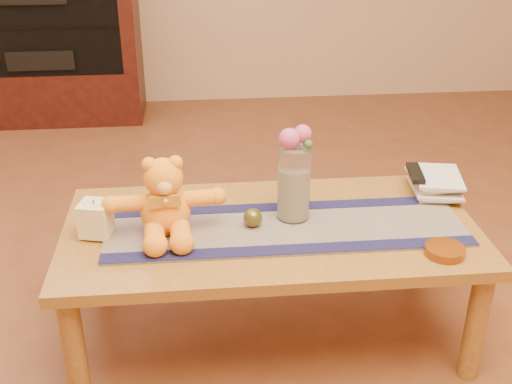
{
  "coord_description": "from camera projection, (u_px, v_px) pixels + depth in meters",
  "views": [
    {
      "loc": [
        -0.23,
        -1.88,
        1.52
      ],
      "look_at": [
        -0.05,
        0.0,
        0.58
      ],
      "focal_mm": 44.97,
      "sensor_mm": 36.0,
      "label": 1
    }
  ],
  "objects": [
    {
      "name": "runner_border_far",
      "position": [
        280.0,
        207.0,
        2.28
      ],
      "size": [
        1.2,
        0.06,
        0.0
      ],
      "primitive_type": "cube",
      "rotation": [
        0.0,
        0.0,
        -0.0
      ],
      "color": "#16153F",
      "rests_on": "persian_runner"
    },
    {
      "name": "table_leg_br",
      "position": [
        418.0,
        236.0,
        2.6
      ],
      "size": [
        0.07,
        0.07,
        0.41
      ],
      "primitive_type": "cylinder",
      "color": "brown",
      "rests_on": "floor"
    },
    {
      "name": "potpourri_fill",
      "position": [
        293.0,
        193.0,
        2.17
      ],
      "size": [
        0.09,
        0.09,
        0.18
      ],
      "primitive_type": "cylinder",
      "color": "beige",
      "rests_on": "glass_vase"
    },
    {
      "name": "glass_vase",
      "position": [
        294.0,
        183.0,
        2.15
      ],
      "size": [
        0.11,
        0.11,
        0.26
      ],
      "primitive_type": "cylinder",
      "color": "silver",
      "rests_on": "persian_runner"
    },
    {
      "name": "book_lower",
      "position": [
        415.0,
        186.0,
        2.38
      ],
      "size": [
        0.21,
        0.26,
        0.02
      ],
      "primitive_type": "imported",
      "rotation": [
        0.0,
        0.0,
        -0.23
      ],
      "color": "beige",
      "rests_on": "book_bottom"
    },
    {
      "name": "stereo_lower",
      "position": [
        45.0,
        56.0,
        4.16
      ],
      "size": [
        0.42,
        0.28,
        0.12
      ],
      "primitive_type": "cube",
      "color": "black",
      "rests_on": "media_cabinet"
    },
    {
      "name": "coffee_table_top",
      "position": [
        271.0,
        231.0,
        2.18
      ],
      "size": [
        1.4,
        0.7,
        0.04
      ],
      "primitive_type": "cube",
      "color": "brown",
      "rests_on": "floor"
    },
    {
      "name": "book_top",
      "position": [
        416.0,
        177.0,
        2.37
      ],
      "size": [
        0.21,
        0.25,
        0.02
      ],
      "primitive_type": "imported",
      "rotation": [
        0.0,
        0.0,
        -0.2
      ],
      "color": "beige",
      "rests_on": "book_upper"
    },
    {
      "name": "table_leg_fr",
      "position": [
        476.0,
        326.0,
        2.08
      ],
      "size": [
        0.07,
        0.07,
        0.41
      ],
      "primitive_type": "cylinder",
      "color": "brown",
      "rests_on": "floor"
    },
    {
      "name": "blue_flower_side",
      "position": [
        285.0,
        140.0,
        2.1
      ],
      "size": [
        0.04,
        0.04,
        0.04
      ],
      "primitive_type": "sphere",
      "color": "#4D5DA8",
      "rests_on": "glass_vase"
    },
    {
      "name": "bronze_ball",
      "position": [
        253.0,
        218.0,
        2.14
      ],
      "size": [
        0.07,
        0.07,
        0.06
      ],
      "primitive_type": "sphere",
      "rotation": [
        0.0,
        0.0,
        -0.14
      ],
      "color": "#534D1B",
      "rests_on": "persian_runner"
    },
    {
      "name": "floor",
      "position": [
        269.0,
        331.0,
        2.37
      ],
      "size": [
        5.5,
        5.5,
        0.0
      ],
      "primitive_type": "plane",
      "color": "brown",
      "rests_on": "ground"
    },
    {
      "name": "runner_border_near",
      "position": [
        292.0,
        249.0,
        2.02
      ],
      "size": [
        1.2,
        0.06,
        0.0
      ],
      "primitive_type": "cube",
      "rotation": [
        0.0,
        0.0,
        -0.0
      ],
      "color": "#16153F",
      "rests_on": "persian_runner"
    },
    {
      "name": "rose_right",
      "position": [
        303.0,
        134.0,
        2.08
      ],
      "size": [
        0.06,
        0.06,
        0.06
      ],
      "primitive_type": "sphere",
      "color": "#BF437B",
      "rests_on": "glass_vase"
    },
    {
      "name": "table_leg_bl",
      "position": [
        98.0,
        252.0,
        2.48
      ],
      "size": [
        0.07,
        0.07,
        0.41
      ],
      "primitive_type": "cylinder",
      "color": "brown",
      "rests_on": "floor"
    },
    {
      "name": "blue_flower_back",
      "position": [
        296.0,
        135.0,
        2.11
      ],
      "size": [
        0.04,
        0.04,
        0.04
      ],
      "primitive_type": "sphere",
      "color": "#4D5DA8",
      "rests_on": "glass_vase"
    },
    {
      "name": "amber_dish",
      "position": [
        445.0,
        251.0,
        2.0
      ],
      "size": [
        0.15,
        0.15,
        0.03
      ],
      "primitive_type": "cylinder",
      "rotation": [
        0.0,
        0.0,
        -0.27
      ],
      "color": "#BF5914",
      "rests_on": "coffee_table_top"
    },
    {
      "name": "cabinet_cavity",
      "position": [
        37.0,
        28.0,
        3.97
      ],
      "size": [
        1.02,
        0.03,
        0.61
      ],
      "primitive_type": "cube",
      "color": "black",
      "rests_on": "media_cabinet"
    },
    {
      "name": "teddy_bear",
      "position": [
        165.0,
        196.0,
        2.07
      ],
      "size": [
        0.39,
        0.33,
        0.25
      ],
      "primitive_type": null,
      "rotation": [
        0.0,
        0.0,
        0.08
      ],
      "color": "orange",
      "rests_on": "persian_runner"
    },
    {
      "name": "rose_left",
      "position": [
        289.0,
        139.0,
        2.07
      ],
      "size": [
        0.07,
        0.07,
        0.07
      ],
      "primitive_type": "sphere",
      "color": "#BF437B",
      "rests_on": "glass_vase"
    },
    {
      "name": "persian_runner",
      "position": [
        286.0,
        228.0,
        2.15
      ],
      "size": [
        1.2,
        0.35,
        0.01
      ],
      "primitive_type": "cube",
      "rotation": [
        0.0,
        0.0,
        -0.0
      ],
      "color": "#181843",
      "rests_on": "coffee_table_top"
    },
    {
      "name": "cabinet_shelf",
      "position": [
        39.0,
        26.0,
        4.05
      ],
      "size": [
        1.02,
        0.2,
        0.02
      ],
      "primitive_type": "cube",
      "color": "black",
      "rests_on": "media_cabinet"
    },
    {
      "name": "leaf_sprig",
      "position": [
        308.0,
        144.0,
        2.07
      ],
      "size": [
        0.03,
        0.03,
        0.03
      ],
      "primitive_type": "sphere",
      "color": "#33662D",
      "rests_on": "glass_vase"
    },
    {
      "name": "tv_remote",
      "position": [
        415.0,
        173.0,
        2.35
      ],
      "size": [
        0.07,
        0.16,
        0.02
      ],
      "primitive_type": "cube",
      "rotation": [
        0.0,
        0.0,
        -0.15
      ],
      "color": "black",
      "rests_on": "book_top"
    },
    {
      "name": "table_leg_fl",
      "position": [
        74.0,
        351.0,
        1.97
      ],
      "size": [
        0.07,
        0.07,
        0.41
      ],
      "primitive_type": "cylinder",
      "color": "brown",
      "rests_on": "floor"
    },
    {
      "name": "book_bottom",
      "position": [
        413.0,
        190.0,
        2.39
      ],
      "size": [
        0.19,
        0.24,
        0.02
      ],
      "primitive_type": "imported",
      "rotation": [
        0.0,
        0.0,
        -0.09
      ],
      "color": "beige",
      "rests_on": "coffee_table_top"
    },
    {
      "name": "book_upper",
      "position": [
        412.0,
        181.0,
        2.38
      ],
      "size": [
        0.18,
        0.23,
        0.02
      ],
      "primitive_type": "imported",
      "rotation": [
        0.0,
        0.0,
        -0.04
      ],
      "color": "beige",
      "rests_on": "book_lower"
    },
    {
      "name": "candle_wick",
      "position": [
        93.0,
        202.0,
        2.06
      ],
      "size": [
        0.0,
        0.0,
        0.01
      ],
      "primitive_type": "cylinder",
      "rotation": [
        0.0,
        0.0,
        -0.24
      ],
      "color": "black",
      "rests_on": "pillar_candle"
    },
    {
      "name": "pillar_candle",
      "position": [
        95.0,
        218.0,
        2.09
      ],
      "size": [
        0.11,
        0.11,
        0.11
      ],
      "primitive_type": "cube",
      "rotation": [
        0.0,
        0.0,
        -0.24
      ],
      "color": "beige",
      "rests_on": "persian_runner"
    },
    {
      "name": "media_cabinet",
      "position": [
        46.0,
        38.0,
        4.23
      ],
      "size": [
        1.2,
        0.5,
        1.1
      ],
      "primitive_type": "cube",
      "color": "black",
      "rests_on": "floor"
    }
  ]
}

